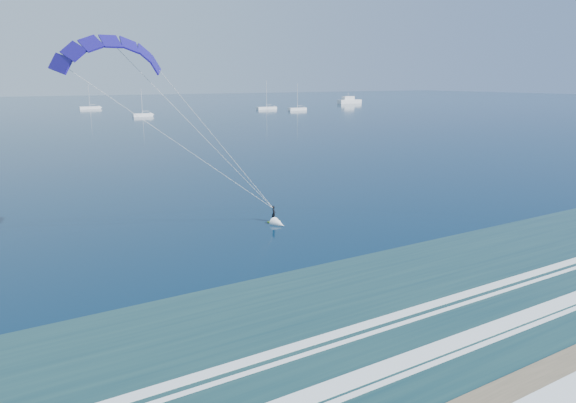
# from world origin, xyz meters

# --- Properties ---
(kitesurfer_rig) EXTENTS (21.55, 6.34, 17.89)m
(kitesurfer_rig) POSITION_xyz_m (-2.76, 29.12, 9.09)
(kitesurfer_rig) COLOR #7DC717
(kitesurfer_rig) RESTS_ON ground
(motor_yacht) EXTENTS (14.52, 3.87, 6.07)m
(motor_yacht) POSITION_xyz_m (162.97, 224.24, 1.58)
(motor_yacht) COLOR white
(motor_yacht) RESTS_ON ground
(sailboat_3) EXTENTS (7.14, 2.40, 10.12)m
(sailboat_3) POSITION_xyz_m (34.00, 181.62, 0.67)
(sailboat_3) COLOR white
(sailboat_3) RESTS_ON ground
(sailboat_4) EXTENTS (9.33, 2.40, 12.60)m
(sailboat_4) POSITION_xyz_m (26.52, 242.53, 0.69)
(sailboat_4) COLOR white
(sailboat_4) RESTS_ON ground
(sailboat_5) EXTENTS (9.57, 2.40, 12.95)m
(sailboat_5) POSITION_xyz_m (95.41, 198.08, 0.69)
(sailboat_5) COLOR white
(sailboat_5) RESTS_ON ground
(sailboat_6) EXTENTS (8.55, 2.40, 11.60)m
(sailboat_6) POSITION_xyz_m (103.37, 184.18, 0.68)
(sailboat_6) COLOR white
(sailboat_6) RESTS_ON ground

